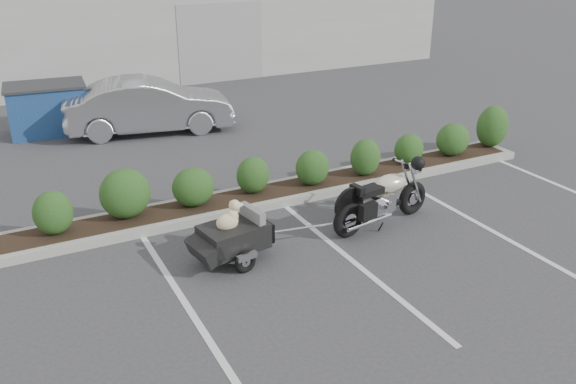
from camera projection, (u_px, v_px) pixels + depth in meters
name	position (u px, v px, depth m)	size (l,w,h in m)	color
ground	(267.00, 262.00, 9.47)	(90.00, 90.00, 0.00)	#38383A
planter_kerb	(265.00, 196.00, 11.66)	(12.00, 1.00, 0.15)	#9E9E93
building	(70.00, 12.00, 22.58)	(26.00, 10.00, 4.00)	#9EA099
motorcycle	(383.00, 199.00, 10.48)	(2.16, 0.86, 1.24)	black
pet_trailer	(233.00, 236.00, 9.35)	(1.75, 0.99, 1.03)	black
sedan	(149.00, 106.00, 15.41)	(1.45, 4.14, 1.37)	#AFAEB6
dumpster	(48.00, 108.00, 15.34)	(2.02, 1.47, 1.26)	navy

